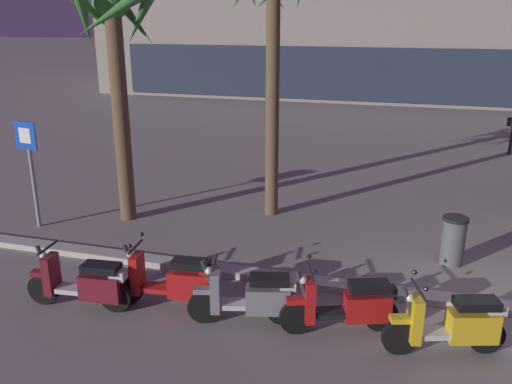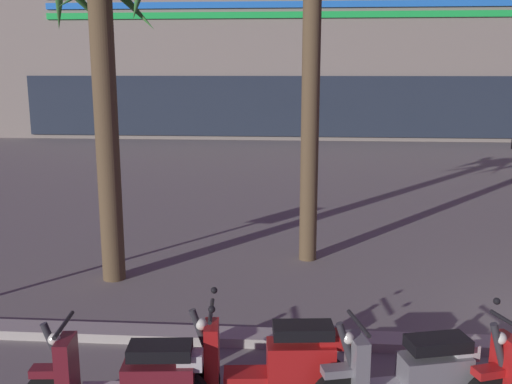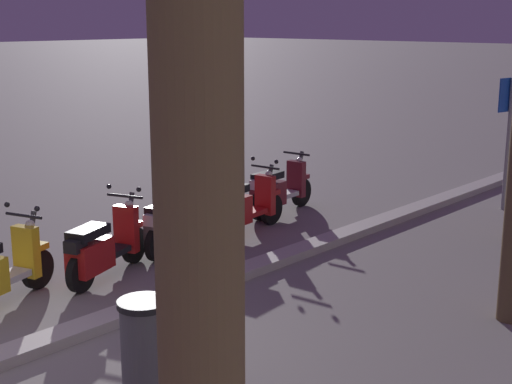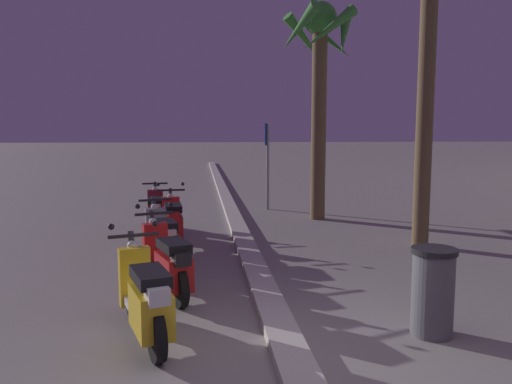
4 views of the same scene
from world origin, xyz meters
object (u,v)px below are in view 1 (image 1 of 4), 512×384
(palm_tree_far_corner, at_px, (273,16))
(litter_bin, at_px, (453,240))
(scooter_red_mid_centre, at_px, (174,281))
(scooter_yellow_second_in_line, at_px, (454,324))
(scooter_grey_gap_after_mid, at_px, (251,297))
(scooter_red_last_in_row, at_px, (349,305))
(palm_tree_near_sign, at_px, (116,50))
(crossing_sign, at_px, (30,162))
(scooter_maroon_lead_nearest, at_px, (86,283))

(palm_tree_far_corner, distance_m, litter_bin, 5.96)
(scooter_red_mid_centre, relative_size, scooter_yellow_second_in_line, 1.08)
(scooter_grey_gap_after_mid, relative_size, scooter_red_last_in_row, 0.98)
(scooter_grey_gap_after_mid, distance_m, palm_tree_near_sign, 6.38)
(scooter_red_mid_centre, distance_m, scooter_red_last_in_row, 2.79)
(scooter_grey_gap_after_mid, xyz_separation_m, crossing_sign, (-5.77, 2.50, 1.06))
(scooter_maroon_lead_nearest, bearing_deg, scooter_grey_gap_after_mid, 6.82)
(scooter_red_mid_centre, relative_size, scooter_red_last_in_row, 1.06)
(palm_tree_far_corner, relative_size, litter_bin, 6.34)
(scooter_red_last_in_row, bearing_deg, litter_bin, 60.65)
(scooter_red_last_in_row, bearing_deg, crossing_sign, 162.21)
(palm_tree_far_corner, bearing_deg, palm_tree_near_sign, -158.32)
(palm_tree_far_corner, bearing_deg, scooter_grey_gap_after_mid, -78.90)
(palm_tree_far_corner, bearing_deg, crossing_sign, -154.58)
(scooter_red_mid_centre, distance_m, crossing_sign, 5.15)
(scooter_red_mid_centre, xyz_separation_m, litter_bin, (4.42, 2.97, 0.02))
(scooter_grey_gap_after_mid, distance_m, scooter_red_last_in_row, 1.46)
(palm_tree_far_corner, bearing_deg, scooter_red_mid_centre, -94.84)
(scooter_grey_gap_after_mid, bearing_deg, scooter_yellow_second_in_line, 0.83)
(scooter_grey_gap_after_mid, height_order, palm_tree_far_corner, palm_tree_far_corner)
(crossing_sign, bearing_deg, palm_tree_far_corner, 25.42)
(scooter_maroon_lead_nearest, relative_size, crossing_sign, 0.75)
(scooter_red_last_in_row, distance_m, palm_tree_far_corner, 6.61)
(palm_tree_far_corner, xyz_separation_m, palm_tree_near_sign, (-3.14, -1.25, -0.69))
(scooter_maroon_lead_nearest, xyz_separation_m, scooter_red_last_in_row, (4.14, 0.50, -0.00))
(litter_bin, bearing_deg, crossing_sign, -176.31)
(scooter_red_mid_centre, height_order, palm_tree_near_sign, palm_tree_near_sign)
(scooter_maroon_lead_nearest, bearing_deg, litter_bin, 30.46)
(palm_tree_near_sign, distance_m, litter_bin, 7.92)
(crossing_sign, relative_size, palm_tree_near_sign, 0.46)
(scooter_grey_gap_after_mid, xyz_separation_m, scooter_yellow_second_in_line, (2.93, 0.04, 0.01))
(scooter_yellow_second_in_line, height_order, crossing_sign, crossing_sign)
(scooter_red_last_in_row, bearing_deg, scooter_grey_gap_after_mid, -173.08)
(scooter_grey_gap_after_mid, relative_size, crossing_sign, 0.70)
(scooter_maroon_lead_nearest, bearing_deg, palm_tree_near_sign, 109.84)
(crossing_sign, xyz_separation_m, palm_tree_near_sign, (1.70, 1.05, 2.34))
(scooter_grey_gap_after_mid, height_order, litter_bin, scooter_grey_gap_after_mid)
(scooter_grey_gap_after_mid, bearing_deg, palm_tree_near_sign, 139.00)
(litter_bin, bearing_deg, scooter_red_last_in_row, -119.35)
(scooter_maroon_lead_nearest, distance_m, palm_tree_far_corner, 6.77)
(litter_bin, bearing_deg, scooter_red_mid_centre, -146.12)
(scooter_maroon_lead_nearest, bearing_deg, scooter_red_last_in_row, 6.86)
(scooter_red_mid_centre, relative_size, scooter_grey_gap_after_mid, 1.07)
(scooter_yellow_second_in_line, xyz_separation_m, palm_tree_near_sign, (-7.01, 3.50, 3.39))
(scooter_grey_gap_after_mid, distance_m, scooter_yellow_second_in_line, 2.93)
(palm_tree_far_corner, bearing_deg, scooter_red_last_in_row, -62.60)
(scooter_red_mid_centre, xyz_separation_m, crossing_sign, (-4.44, 2.39, 1.04))
(scooter_yellow_second_in_line, relative_size, palm_tree_far_corner, 0.28)
(scooter_red_last_in_row, bearing_deg, palm_tree_near_sign, 148.65)
(scooter_yellow_second_in_line, bearing_deg, litter_bin, 87.14)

